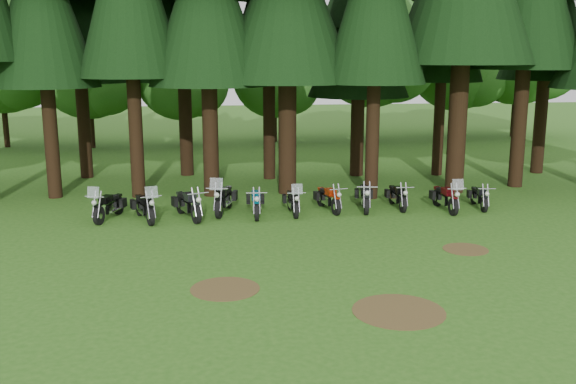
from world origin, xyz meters
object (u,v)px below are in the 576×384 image
object	(u,v)px
motorcycle_4	(256,203)
motorcycle_8	(397,197)
motorcycle_7	(365,197)
motorcycle_9	(445,198)
motorcycle_5	(293,202)
motorcycle_0	(109,207)
motorcycle_6	(328,199)
motorcycle_3	(224,199)
motorcycle_10	(479,198)
motorcycle_1	(145,207)
motorcycle_2	(188,205)

from	to	relation	value
motorcycle_4	motorcycle_8	size ratio (longest dim) A/B	1.07
motorcycle_8	motorcycle_7	bearing A→B (deg)	-174.77
motorcycle_7	motorcycle_9	bearing A→B (deg)	-0.78
motorcycle_4	motorcycle_5	world-z (taller)	motorcycle_5
motorcycle_0	motorcycle_5	size ratio (longest dim) A/B	1.05
motorcycle_8	motorcycle_9	size ratio (longest dim) A/B	0.93
motorcycle_5	motorcycle_6	size ratio (longest dim) A/B	0.99
motorcycle_3	motorcycle_5	size ratio (longest dim) A/B	1.16
motorcycle_4	motorcycle_9	bearing A→B (deg)	1.28
motorcycle_6	motorcycle_7	size ratio (longest dim) A/B	0.93
motorcycle_0	motorcycle_9	xyz separation A→B (m)	(12.69, -0.26, 0.00)
motorcycle_0	motorcycle_7	world-z (taller)	motorcycle_0
motorcycle_0	motorcycle_10	xyz separation A→B (m)	(14.18, 0.01, -0.06)
motorcycle_0	motorcycle_10	world-z (taller)	motorcycle_0
motorcycle_3	motorcycle_0	bearing A→B (deg)	-159.95
motorcycle_7	motorcycle_8	world-z (taller)	motorcycle_7
motorcycle_4	motorcycle_6	xyz separation A→B (m)	(2.84, 0.43, -0.02)
motorcycle_1	motorcycle_3	size ratio (longest dim) A/B	0.92
motorcycle_0	motorcycle_4	bearing A→B (deg)	17.01
motorcycle_3	motorcycle_7	xyz separation A→B (m)	(5.45, -0.16, -0.04)
motorcycle_3	motorcycle_8	bearing A→B (deg)	13.41
motorcycle_3	motorcycle_9	world-z (taller)	motorcycle_3
motorcycle_1	motorcycle_7	distance (m)	8.35
motorcycle_10	motorcycle_8	bearing A→B (deg)	-179.73
motorcycle_5	motorcycle_3	bearing A→B (deg)	169.12
motorcycle_5	motorcycle_8	world-z (taller)	motorcycle_5
motorcycle_0	motorcycle_5	world-z (taller)	motorcycle_0
motorcycle_2	motorcycle_4	size ratio (longest dim) A/B	1.01
motorcycle_2	motorcycle_7	bearing A→B (deg)	-16.44
motorcycle_0	motorcycle_2	size ratio (longest dim) A/B	0.97
motorcycle_7	motorcycle_9	distance (m)	3.09
motorcycle_5	motorcycle_1	bearing A→B (deg)	-177.07
motorcycle_8	motorcycle_6	bearing A→B (deg)	-177.50
motorcycle_6	motorcycle_8	xyz separation A→B (m)	(2.77, 0.09, -0.01)
motorcycle_2	motorcycle_10	size ratio (longest dim) A/B	1.15
motorcycle_0	motorcycle_9	size ratio (longest dim) A/B	0.98
motorcycle_9	motorcycle_6	bearing A→B (deg)	170.57
motorcycle_2	motorcycle_8	distance (m)	8.14
motorcycle_2	motorcycle_8	bearing A→B (deg)	-16.39
motorcycle_7	motorcycle_9	size ratio (longest dim) A/B	1.01
motorcycle_6	motorcycle_10	distance (m)	5.97
motorcycle_2	motorcycle_10	distance (m)	11.30
motorcycle_3	motorcycle_5	xyz separation A→B (m)	(2.59, -0.48, -0.07)
motorcycle_7	motorcycle_9	xyz separation A→B (m)	(3.03, -0.57, -0.00)
motorcycle_3	motorcycle_6	bearing A→B (deg)	11.81
motorcycle_0	motorcycle_5	bearing A→B (deg)	17.98
motorcycle_0	motorcycle_3	bearing A→B (deg)	24.38
motorcycle_6	motorcycle_7	xyz separation A→B (m)	(1.44, -0.02, 0.03)
motorcycle_2	motorcycle_7	world-z (taller)	motorcycle_2
motorcycle_2	motorcycle_6	distance (m)	5.37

